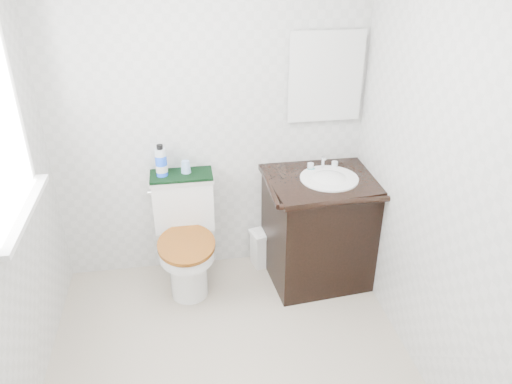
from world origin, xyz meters
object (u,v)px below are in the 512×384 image
object	(u,v)px
vanity	(321,225)
mouthwash_bottle	(161,162)
trash_bin	(264,247)
cup	(186,167)
toilet	(186,241)

from	to	relation	value
vanity	mouthwash_bottle	world-z (taller)	mouthwash_bottle
trash_bin	cup	bearing A→B (deg)	179.00
trash_bin	mouthwash_bottle	world-z (taller)	mouthwash_bottle
toilet	cup	size ratio (longest dim) A/B	9.45
mouthwash_bottle	cup	size ratio (longest dim) A/B	2.62
vanity	mouthwash_bottle	distance (m)	1.23
vanity	trash_bin	xyz separation A→B (m)	(-0.38, 0.20, -0.28)
toilet	trash_bin	world-z (taller)	toilet
toilet	cup	xyz separation A→B (m)	(0.04, 0.14, 0.52)
toilet	mouthwash_bottle	size ratio (longest dim) A/B	3.60
vanity	mouthwash_bottle	xyz separation A→B (m)	(-1.10, 0.19, 0.50)
cup	vanity	bearing A→B (deg)	-12.41
trash_bin	vanity	bearing A→B (deg)	-27.39
mouthwash_bottle	vanity	bearing A→B (deg)	-9.55
toilet	trash_bin	distance (m)	0.64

